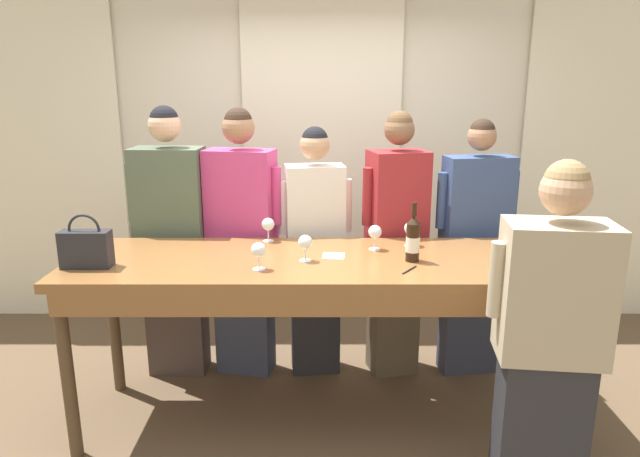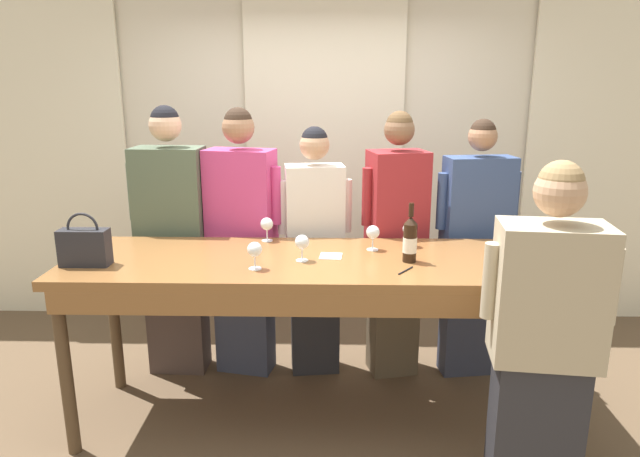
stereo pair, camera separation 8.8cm
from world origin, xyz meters
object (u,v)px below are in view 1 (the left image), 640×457
wine_glass_front_right (509,249)px  wine_glass_back_mid (372,232)px  tasting_bar (320,275)px  guest_pink_top (240,242)px  wine_glass_center_right (256,251)px  guest_cream_sweater (313,250)px  wine_glass_center_mid (303,243)px  guest_navy_coat (471,248)px  host_pouring (546,343)px  wine_glass_center_left (537,243)px  wine_glass_front_left (531,235)px  guest_olive_jacket (170,243)px  wine_bottle (410,239)px  wine_glass_back_left (265,225)px  wine_glass_front_mid (408,229)px  guest_striped_shirt (393,244)px  handbag (83,248)px

wine_glass_front_right → wine_glass_back_mid: bearing=154.8°
tasting_bar → guest_pink_top: bearing=129.8°
wine_glass_center_right → guest_cream_sweater: guest_cream_sweater is taller
wine_glass_center_mid → wine_glass_center_right: same height
guest_navy_coat → wine_glass_back_mid: bearing=-147.9°
wine_glass_front_right → host_pouring: host_pouring is taller
wine_glass_front_right → wine_glass_center_left: size_ratio=1.00×
wine_glass_front_left → host_pouring: host_pouring is taller
host_pouring → wine_glass_center_right: bearing=159.1°
tasting_bar → wine_glass_front_right: 1.03m
wine_glass_front_left → tasting_bar: bearing=-173.3°
tasting_bar → guest_olive_jacket: (-1.00, 0.64, 0.00)m
wine_bottle → guest_cream_sweater: bearing=129.3°
wine_glass_back_left → wine_bottle: bearing=-25.4°
wine_glass_back_mid → wine_bottle: bearing=-49.1°
wine_glass_center_left → guest_cream_sweater: size_ratio=0.09×
wine_glass_front_mid → guest_striped_shirt: bearing=95.9°
wine_glass_front_right → handbag: bearing=179.9°
tasting_bar → host_pouring: (1.01, -0.69, -0.08)m
wine_glass_back_mid → wine_glass_front_mid: bearing=19.9°
wine_glass_back_mid → guest_navy_coat: size_ratio=0.08×
handbag → wine_glass_center_left: handbag is taller
tasting_bar → wine_glass_front_mid: bearing=27.4°
wine_bottle → guest_olive_jacket: (-1.50, 0.66, -0.21)m
wine_glass_back_mid → guest_cream_sweater: 0.62m
handbag → wine_glass_center_left: size_ratio=1.97×
wine_glass_center_left → host_pouring: (-0.18, -0.66, -0.28)m
wine_glass_front_mid → guest_navy_coat: size_ratio=0.08×
wine_glass_center_left → wine_glass_front_right: bearing=-150.9°
wine_glass_front_left → guest_cream_sweater: (-1.27, 0.50, -0.24)m
guest_striped_shirt → host_pouring: (0.52, -1.33, -0.08)m
wine_glass_back_left → wine_glass_center_left: bearing=-14.7°
wine_glass_front_mid → guest_navy_coat: guest_navy_coat is taller
guest_olive_jacket → guest_striped_shirt: size_ratio=1.02×
wine_bottle → wine_glass_front_mid: 0.30m
wine_glass_center_mid → host_pouring: (1.11, -0.66, -0.28)m
wine_glass_center_left → wine_glass_back_left: (-1.52, 0.40, -0.00)m
handbag → wine_glass_center_right: bearing=-2.5°
guest_cream_sweater → wine_glass_front_right: bearing=-36.4°
wine_glass_center_left → guest_striped_shirt: size_ratio=0.08×
handbag → wine_glass_front_right: handbag is taller
wine_glass_center_right → guest_pink_top: guest_pink_top is taller
wine_glass_center_right → wine_glass_back_left: 0.54m
wine_glass_front_mid → wine_glass_center_mid: size_ratio=1.00×
wine_glass_front_left → wine_glass_back_mid: (-0.91, 0.05, 0.00)m
guest_cream_sweater → host_pouring: (1.06, -1.33, -0.04)m
guest_striped_shirt → host_pouring: 1.43m
wine_glass_front_right → guest_striped_shirt: size_ratio=0.08×
handbag → wine_glass_back_left: handbag is taller
guest_pink_top → guest_cream_sweater: (0.49, 0.00, -0.06)m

